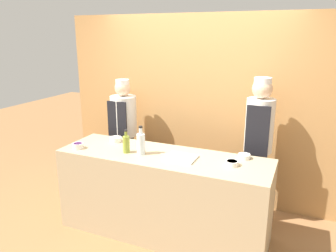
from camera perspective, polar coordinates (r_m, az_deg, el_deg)
The scene contains 12 objects.
ground_plane at distance 3.88m, azimuth -0.85°, elevation -17.91°, with size 14.00×14.00×0.00m, color olive.
cabinet_wall at distance 4.34m, azimuth 4.95°, elevation 3.06°, with size 3.62×0.18×2.40m.
counter at distance 3.64m, azimuth -0.88°, elevation -11.86°, with size 2.26×0.69×0.92m.
sauce_bowl_white at distance 3.90m, azimuth -9.08°, elevation -2.27°, with size 0.14×0.14×0.06m.
sauce_bowl_orange at distance 3.44m, azimuth 13.11°, elevation -5.11°, with size 0.12×0.12×0.05m.
sauce_bowl_purple at distance 3.77m, azimuth -15.42°, elevation -3.29°, with size 0.12×0.12×0.06m.
sauce_bowl_yellow at distance 3.24m, azimuth 11.08°, elevation -6.33°, with size 0.13×0.13×0.05m.
cutting_board at distance 3.35m, azimuth 2.29°, elevation -5.53°, with size 0.31×0.25×0.02m.
bottle_oil at distance 3.52m, azimuth -7.28°, elevation -3.08°, with size 0.07×0.07×0.25m.
bottle_clear at distance 3.45m, azimuth -4.74°, elevation -3.00°, with size 0.09×0.09×0.31m.
chef_left at distance 4.43m, azimuth -7.63°, elevation -1.30°, with size 0.34×0.34×1.59m.
chef_right at distance 3.85m, azimuth 15.39°, elevation -3.12°, with size 0.31×0.31×1.70m.
Camera 1 is at (1.33, -2.94, 2.15)m, focal length 35.00 mm.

